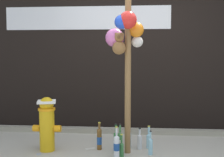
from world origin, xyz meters
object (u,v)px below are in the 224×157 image
(bottle_4, at_px, (99,139))
(bottle_8, at_px, (116,142))
(bottle_5, at_px, (140,141))
(bottle_0, at_px, (150,146))
(bottle_1, at_px, (149,139))
(bottle_7, at_px, (129,138))
(bottle_6, at_px, (122,149))
(fire_hydrant, at_px, (47,123))
(memorial_post, at_px, (126,23))
(bottle_3, at_px, (120,143))
(bottle_2, at_px, (117,147))

(bottle_4, xyz_separation_m, bottle_8, (0.24, -0.11, -0.01))
(bottle_4, distance_m, bottle_5, 0.57)
(bottle_0, distance_m, bottle_1, 0.27)
(bottle_0, xyz_separation_m, bottle_7, (-0.30, 0.29, 0.01))
(bottle_6, bearing_deg, bottle_1, 49.09)
(fire_hydrant, distance_m, bottle_6, 1.11)
(memorial_post, bearing_deg, bottle_3, -125.25)
(bottle_7, height_order, bottle_8, bottle_8)
(bottle_1, xyz_separation_m, bottle_7, (-0.29, 0.02, 0.01))
(fire_hydrant, bearing_deg, bottle_8, -0.57)
(memorial_post, xyz_separation_m, bottle_4, (-0.37, 0.13, -1.60))
(bottle_0, xyz_separation_m, bottle_3, (-0.41, -0.07, 0.05))
(bottle_1, bearing_deg, fire_hydrant, -171.16)
(memorial_post, xyz_separation_m, bottle_8, (-0.13, 0.02, -1.61))
(bottle_7, bearing_deg, bottle_5, -22.47)
(fire_hydrant, bearing_deg, bottle_3, -6.52)
(memorial_post, xyz_separation_m, bottle_1, (0.33, 0.25, -1.64))
(memorial_post, height_order, bottle_0, memorial_post)
(fire_hydrant, bearing_deg, bottle_1, 8.84)
(bottle_5, relative_size, bottle_6, 0.97)
(bottle_0, relative_size, bottle_3, 0.76)
(bottle_1, relative_size, bottle_2, 0.76)
(fire_hydrant, bearing_deg, bottle_2, -15.44)
(memorial_post, distance_m, bottle_4, 1.65)
(bottle_2, bearing_deg, bottle_6, 47.60)
(bottle_4, relative_size, bottle_7, 1.17)
(bottle_0, relative_size, bottle_8, 0.81)
(bottle_1, height_order, bottle_2, bottle_2)
(bottle_0, xyz_separation_m, bottle_2, (-0.44, -0.22, 0.04))
(memorial_post, height_order, bottle_6, memorial_post)
(bottle_8, bearing_deg, bottle_7, 56.16)
(bottle_8, bearing_deg, bottle_2, -84.64)
(bottle_2, bearing_deg, bottle_8, 95.36)
(bottle_3, height_order, bottle_6, bottle_3)
(bottle_0, height_order, bottle_7, bottle_7)
(bottle_5, relative_size, bottle_8, 0.75)
(bottle_0, height_order, bottle_8, bottle_8)
(bottle_0, distance_m, bottle_5, 0.26)
(bottle_3, relative_size, bottle_8, 1.06)
(bottle_4, height_order, bottle_5, bottle_4)
(bottle_5, distance_m, bottle_8, 0.37)
(bottle_0, xyz_separation_m, bottle_8, (-0.47, 0.04, 0.03))
(bottle_3, xyz_separation_m, bottle_7, (0.10, 0.35, -0.04))
(bottle_6, xyz_separation_m, bottle_8, (-0.09, 0.20, 0.03))
(fire_hydrant, relative_size, bottle_1, 2.32)
(bottle_0, bearing_deg, bottle_1, 92.13)
(memorial_post, bearing_deg, bottle_7, 81.52)
(bottle_3, height_order, bottle_5, bottle_3)
(bottle_1, bearing_deg, bottle_4, -170.46)
(bottle_0, height_order, bottle_4, bottle_4)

